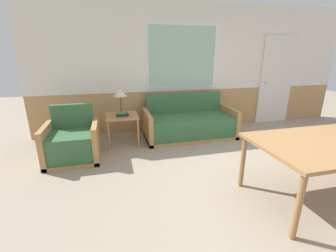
% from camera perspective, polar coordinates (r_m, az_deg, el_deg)
% --- Properties ---
extents(ground_plane, '(16.00, 16.00, 0.00)m').
position_cam_1_polar(ground_plane, '(3.36, 24.48, -13.59)').
color(ground_plane, gray).
extents(wall_back, '(7.20, 0.09, 2.70)m').
position_cam_1_polar(wall_back, '(5.19, 7.96, 14.41)').
color(wall_back, tan).
rests_on(wall_back, ground_plane).
extents(couch, '(1.83, 0.88, 0.85)m').
position_cam_1_polar(couch, '(4.69, 5.40, 0.43)').
color(couch, '#B27F4C').
rests_on(couch, ground_plane).
extents(armchair, '(0.82, 0.74, 0.86)m').
position_cam_1_polar(armchair, '(3.97, -23.02, -4.08)').
color(armchair, '#B27F4C').
rests_on(armchair, ground_plane).
extents(side_table, '(0.59, 0.59, 0.56)m').
position_cam_1_polar(side_table, '(4.33, -11.56, 1.62)').
color(side_table, '#B27F4C').
rests_on(side_table, ground_plane).
extents(table_lamp, '(0.26, 0.26, 0.49)m').
position_cam_1_polar(table_lamp, '(4.33, -12.07, 8.10)').
color(table_lamp, '#4C3823').
rests_on(table_lamp, side_table).
extents(book_stack, '(0.23, 0.14, 0.08)m').
position_cam_1_polar(book_stack, '(4.20, -11.55, 2.85)').
color(book_stack, '#994C84').
rests_on(book_stack, side_table).
extents(entry_door, '(0.89, 0.09, 2.08)m').
position_cam_1_polar(entry_door, '(6.19, 25.73, 10.39)').
color(entry_door, silver).
rests_on(entry_door, ground_plane).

